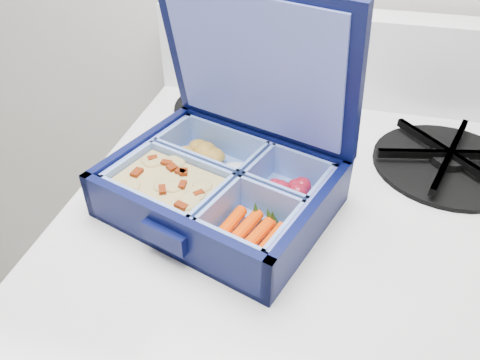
% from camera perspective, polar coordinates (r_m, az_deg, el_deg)
% --- Properties ---
extents(bento_box, '(0.30, 0.27, 0.06)m').
position_cam_1_polar(bento_box, '(0.56, -2.45, -1.00)').
color(bento_box, '#060B37').
rests_on(bento_box, stove).
extents(burner_grate, '(0.24, 0.24, 0.03)m').
position_cam_1_polar(burner_grate, '(0.70, 24.12, 2.50)').
color(burner_grate, black).
rests_on(burner_grate, stove).
extents(burner_grate_rear, '(0.23, 0.23, 0.02)m').
position_cam_1_polar(burner_grate_rear, '(0.77, -0.96, 9.30)').
color(burner_grate_rear, black).
rests_on(burner_grate_rear, stove).
extents(fork, '(0.17, 0.13, 0.01)m').
position_cam_1_polar(fork, '(0.66, 2.44, 3.18)').
color(fork, '#A5A4BD').
rests_on(fork, stove).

